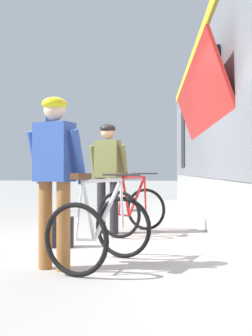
{
  "coord_description": "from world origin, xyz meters",
  "views": [
    {
      "loc": [
        0.87,
        -6.1,
        1.01
      ],
      "look_at": [
        0.51,
        0.28,
        1.05
      ],
      "focal_mm": 47.32,
      "sensor_mm": 36.0,
      "label": 1
    }
  ],
  "objects_px": {
    "bicycle_near_red": "(133,209)",
    "backpack_on_platform": "(62,232)",
    "bicycle_far_silver": "(101,228)",
    "platform_sign_post": "(50,146)",
    "cyclist_far_in_blue": "(55,166)",
    "cyclist_near_in_olive": "(108,168)"
  },
  "relations": [
    {
      "from": "cyclist_far_in_blue",
      "to": "platform_sign_post",
      "type": "xyz_separation_m",
      "value": [
        -1.5,
        6.31,
        0.57
      ]
    },
    {
      "from": "bicycle_far_silver",
      "to": "platform_sign_post",
      "type": "height_order",
      "value": "platform_sign_post"
    },
    {
      "from": "bicycle_near_red",
      "to": "cyclist_near_in_olive",
      "type": "bearing_deg",
      "value": 175.92
    },
    {
      "from": "cyclist_far_in_blue",
      "to": "bicycle_near_red",
      "type": "bearing_deg",
      "value": 74.95
    },
    {
      "from": "cyclist_far_in_blue",
      "to": "bicycle_near_red",
      "type": "distance_m",
      "value": 2.77
    },
    {
      "from": "cyclist_far_in_blue",
      "to": "bicycle_far_silver",
      "type": "xyz_separation_m",
      "value": [
        0.46,
        0.16,
        -0.65
      ]
    },
    {
      "from": "cyclist_near_in_olive",
      "to": "bicycle_near_red",
      "type": "distance_m",
      "value": 0.77
    },
    {
      "from": "cyclist_near_in_olive",
      "to": "platform_sign_post",
      "type": "relative_size",
      "value": 0.73
    },
    {
      "from": "bicycle_far_silver",
      "to": "backpack_on_platform",
      "type": "bearing_deg",
      "value": 119.37
    },
    {
      "from": "bicycle_far_silver",
      "to": "platform_sign_post",
      "type": "xyz_separation_m",
      "value": [
        -1.97,
        6.14,
        1.22
      ]
    },
    {
      "from": "bicycle_near_red",
      "to": "bicycle_far_silver",
      "type": "bearing_deg",
      "value": -95.58
    },
    {
      "from": "cyclist_near_in_olive",
      "to": "bicycle_near_red",
      "type": "height_order",
      "value": "cyclist_near_in_olive"
    },
    {
      "from": "cyclist_near_in_olive",
      "to": "bicycle_far_silver",
      "type": "bearing_deg",
      "value": -86.05
    },
    {
      "from": "backpack_on_platform",
      "to": "bicycle_far_silver",
      "type": "bearing_deg",
      "value": -62.3
    },
    {
      "from": "bicycle_near_red",
      "to": "backpack_on_platform",
      "type": "distance_m",
      "value": 1.58
    },
    {
      "from": "platform_sign_post",
      "to": "bicycle_near_red",
      "type": "bearing_deg",
      "value": -59.25
    },
    {
      "from": "cyclist_near_in_olive",
      "to": "cyclist_far_in_blue",
      "type": "xyz_separation_m",
      "value": [
        -0.29,
        -2.63,
        0.0
      ]
    },
    {
      "from": "cyclist_near_in_olive",
      "to": "bicycle_far_silver",
      "type": "height_order",
      "value": "cyclist_near_in_olive"
    },
    {
      "from": "cyclist_near_in_olive",
      "to": "bicycle_far_silver",
      "type": "distance_m",
      "value": 2.56
    },
    {
      "from": "cyclist_far_in_blue",
      "to": "bicycle_near_red",
      "type": "height_order",
      "value": "cyclist_far_in_blue"
    },
    {
      "from": "bicycle_far_silver",
      "to": "backpack_on_platform",
      "type": "height_order",
      "value": "bicycle_far_silver"
    },
    {
      "from": "platform_sign_post",
      "to": "cyclist_far_in_blue",
      "type": "bearing_deg",
      "value": -76.59
    }
  ]
}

